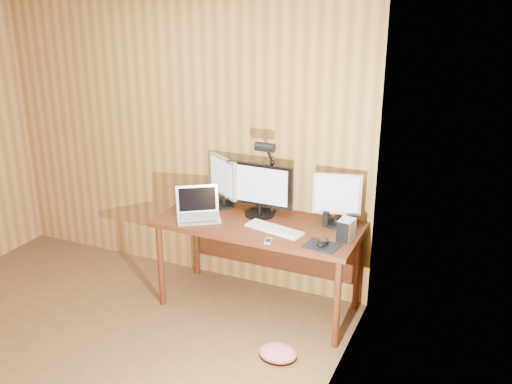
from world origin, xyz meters
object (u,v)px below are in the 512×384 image
Objects in this scene: desk at (262,233)px; phone at (268,241)px; monitor_left at (223,180)px; monitor_right at (337,198)px; monitor_center at (260,189)px; desk_lamp at (268,167)px; keyboard at (274,229)px; hard_drive at (346,230)px; laptop at (198,210)px; mouse at (322,243)px; speaker at (326,219)px.

phone is at bearing -60.96° from desk.
monitor_left reaches higher than monitor_right.
monitor_left is at bearing 170.55° from monitor_center.
desk_lamp reaches higher than phone.
hard_drive is at bearing 18.00° from keyboard.
monitor_left is 0.35m from laptop.
keyboard is 0.43m from mouse.
monitor_right reaches higher than desk.
monitor_center is at bearing 146.03° from keyboard.
monitor_left is (-0.41, 0.13, 0.35)m from desk.
monitor_right reaches higher than keyboard.
desk is at bearing 15.30° from monitor_left.
monitor_center is 4.66× the size of speaker.
desk_lamp is at bearing 172.80° from hard_drive.
keyboard is at bearing -44.08° from desk_lamp.
hard_drive reaches higher than phone.
laptop is at bearing 150.41° from phone.
monitor_center reaches higher than laptop.
monitor_left is 0.98m from monitor_right.
desk_lamp is (-0.15, 0.24, 0.40)m from keyboard.
speaker is (-0.09, 0.35, 0.03)m from mouse.
desk_lamp is (-0.69, 0.18, 0.34)m from hard_drive.
hard_drive is 0.28m from speaker.
keyboard is 4.59× the size of phone.
speaker is 0.60m from desk_lamp.
keyboard reaches higher than desk.
speaker is (0.33, 0.24, 0.05)m from keyboard.
speaker is (0.91, -0.06, -0.17)m from monitor_left.
phone is at bearing -53.65° from desk_lamp.
keyboard is at bearing -144.62° from speaker.
desk_lamp reaches higher than hard_drive.
laptop is 1.02m from speaker.
mouse is 0.18× the size of desk_lamp.
desk_lamp reaches higher than keyboard.
desk_lamp is (0.02, 0.07, 0.54)m from desk.
phone is (-0.50, -0.26, -0.07)m from hard_drive.
desk is at bearing 148.38° from keyboard.
phone is (-0.36, -0.49, -0.22)m from monitor_right.
desk_lamp is at bearing 75.05° from desk.
mouse is at bearing -39.57° from laptop.
desk_lamp reaches higher than desk.
monitor_right is 3.52× the size of speaker.
keyboard is at bearing 6.00° from monitor_left.
desk_lamp is (0.51, 0.24, 0.35)m from laptop.
phone is at bearing -6.32° from monitor_left.
monitor_left is 0.83m from phone.
monitor_left is 1.03× the size of monitor_right.
desk is 2.39× the size of desk_lamp.
hard_drive reaches higher than mouse.
monitor_right is (0.98, -0.01, -0.01)m from monitor_left.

